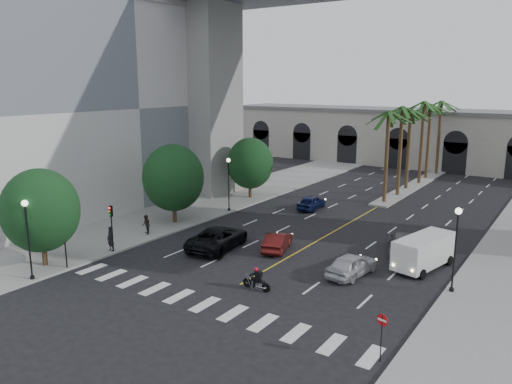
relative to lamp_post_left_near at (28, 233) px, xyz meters
name	(u,v)px	position (x,y,z in m)	size (l,w,h in m)	color
ground	(221,295)	(11.40, 5.00, -3.22)	(140.00, 140.00, 0.00)	black
sidewalk_left	(194,208)	(-3.60, 20.00, -3.15)	(8.00, 100.00, 0.15)	gray
median	(413,186)	(11.40, 43.00, -3.12)	(2.00, 24.00, 0.20)	gray
building_left	(85,103)	(-15.60, 17.00, 7.09)	(16.50, 32.50, 20.60)	silver
pier_building	(449,139)	(11.40, 60.00, 1.04)	(71.00, 10.50, 8.50)	beige
bridge	(411,9)	(14.82, 27.00, 15.29)	(75.00, 13.00, 26.00)	gray
palm_a	(389,116)	(11.40, 33.00, 5.88)	(3.20, 3.20, 10.30)	#47331E
palm_b	(402,112)	(11.50, 37.00, 6.15)	(3.20, 3.20, 10.60)	#47331E
palm_c	(411,114)	(11.20, 41.00, 5.69)	(3.20, 3.20, 10.10)	#47331E
palm_d	(424,106)	(11.55, 45.00, 6.43)	(3.20, 3.20, 10.90)	#47331E
palm_e	(431,109)	(11.30, 49.00, 5.97)	(3.20, 3.20, 10.40)	#47331E
palm_f	(441,105)	(11.60, 53.00, 6.24)	(3.20, 3.20, 10.70)	#47331E
street_tree_near	(40,210)	(-1.60, 2.00, 0.80)	(5.20, 5.20, 6.89)	#382616
street_tree_mid	(173,178)	(-1.60, 15.00, 0.99)	(5.44, 5.44, 7.21)	#382616
street_tree_far	(250,163)	(-1.60, 27.00, 0.68)	(5.04, 5.04, 6.68)	#382616
lamp_post_left_near	(28,233)	(0.00, 0.00, 0.00)	(0.40, 0.40, 5.35)	black
lamp_post_left_far	(229,180)	(0.00, 21.00, 0.00)	(0.40, 0.40, 5.35)	black
lamp_post_right	(456,243)	(22.80, 13.00, 0.00)	(0.40, 0.40, 5.35)	black
traffic_signal_near	(64,234)	(0.10, 2.50, -0.71)	(0.25, 0.18, 3.65)	black
traffic_signal_far	(111,221)	(0.10, 6.50, -0.71)	(0.25, 0.18, 3.65)	black
motorcycle_rider	(257,280)	(12.75, 6.92, -2.57)	(2.00, 0.54, 1.44)	black
car_a	(352,265)	(16.62, 12.33, -2.47)	(1.78, 4.42, 1.50)	#B8B9BD
car_b	(278,241)	(9.90, 13.95, -2.54)	(1.45, 4.16, 1.37)	#49100E
car_c	(218,238)	(5.91, 11.74, -2.37)	(2.82, 6.11, 1.70)	black
car_d	(404,243)	(18.05, 18.75, -2.45)	(2.16, 5.32, 1.54)	#5E5F63
car_e	(312,202)	(6.23, 26.47, -2.50)	(1.70, 4.21, 1.44)	#0D173E
cargo_van	(424,251)	(20.16, 16.26, -1.96)	(3.12, 5.61, 2.26)	silver
pedestrian_a	(111,239)	(-0.12, 6.50, -2.14)	(0.68, 0.45, 1.87)	black
pedestrian_b	(146,225)	(-1.01, 10.94, -2.26)	(0.79, 0.62, 1.63)	black
do_not_enter_sign	(382,327)	(21.90, 3.32, -1.51)	(0.57, 0.17, 2.36)	black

